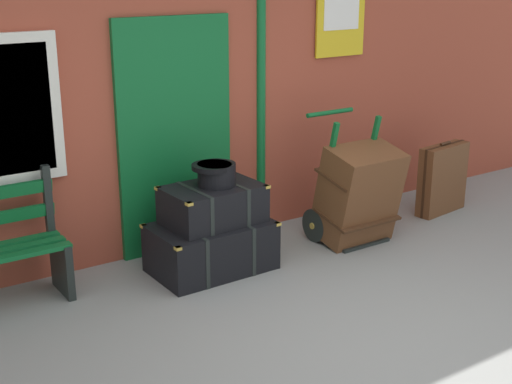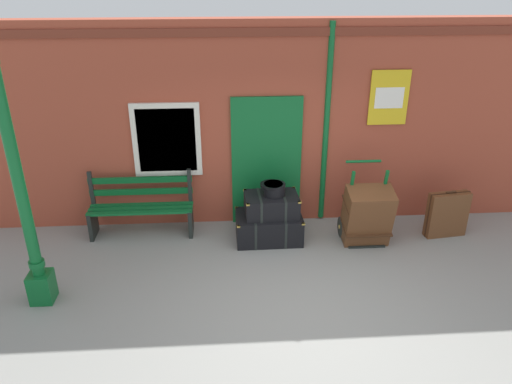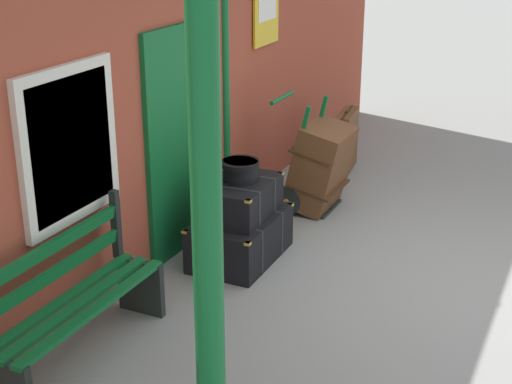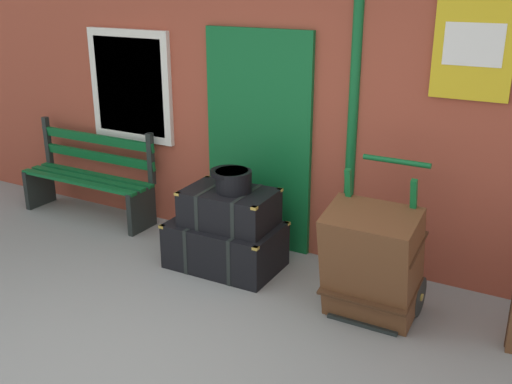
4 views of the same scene
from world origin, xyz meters
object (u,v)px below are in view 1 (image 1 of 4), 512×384
(steamer_trunk_base, at_px, (211,247))
(suitcase_cream, at_px, (442,179))
(round_hatbox, at_px, (216,173))
(porters_trolley, at_px, (345,210))
(large_brown_trunk, at_px, (358,194))
(steamer_trunk_middle, at_px, (213,204))

(steamer_trunk_base, height_order, suitcase_cream, suitcase_cream)
(round_hatbox, height_order, porters_trolley, porters_trolley)
(steamer_trunk_base, relative_size, large_brown_trunk, 1.07)
(round_hatbox, height_order, suitcase_cream, round_hatbox)
(steamer_trunk_base, distance_m, round_hatbox, 0.64)
(large_brown_trunk, bearing_deg, steamer_trunk_middle, 170.40)
(porters_trolley, relative_size, suitcase_cream, 1.56)
(large_brown_trunk, bearing_deg, porters_trolley, 90.00)
(steamer_trunk_base, height_order, large_brown_trunk, large_brown_trunk)
(steamer_trunk_middle, relative_size, large_brown_trunk, 0.87)
(steamer_trunk_middle, height_order, large_brown_trunk, large_brown_trunk)
(steamer_trunk_base, height_order, steamer_trunk_middle, steamer_trunk_middle)
(steamer_trunk_base, bearing_deg, porters_trolley, -1.67)
(steamer_trunk_base, relative_size, porters_trolley, 0.86)
(porters_trolley, bearing_deg, large_brown_trunk, -90.00)
(steamer_trunk_middle, height_order, suitcase_cream, suitcase_cream)
(large_brown_trunk, relative_size, suitcase_cream, 1.24)
(round_hatbox, distance_m, suitcase_cream, 2.75)
(large_brown_trunk, bearing_deg, suitcase_cream, 7.04)
(steamer_trunk_middle, xyz_separation_m, suitcase_cream, (2.74, -0.08, -0.22))
(steamer_trunk_base, height_order, porters_trolley, porters_trolley)
(steamer_trunk_base, relative_size, suitcase_cream, 1.33)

